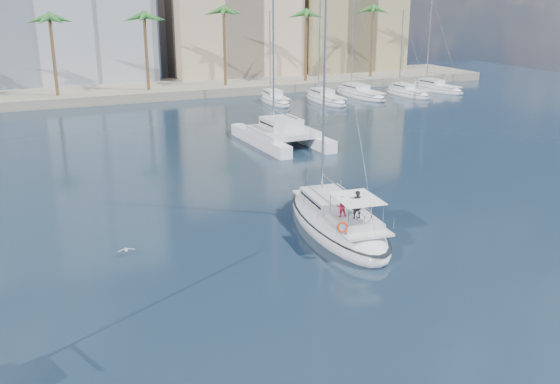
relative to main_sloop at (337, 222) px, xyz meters
name	(u,v)px	position (x,y,z in m)	size (l,w,h in m)	color
ground	(277,264)	(-5.34, -3.05, -0.55)	(160.00, 160.00, 0.00)	black
quay	(103,93)	(-5.34, 57.95, 0.05)	(120.00, 14.00, 1.20)	gray
building_beige	(230,18)	(16.66, 66.95, 9.45)	(20.00, 14.00, 20.00)	beige
building_tan_right	(345,22)	(36.66, 64.95, 8.45)	(18.00, 12.00, 18.00)	tan
palm_centre	(102,22)	(-5.34, 53.95, 9.73)	(3.60, 3.60, 12.30)	brown
palm_right	(334,18)	(28.66, 53.95, 9.73)	(3.60, 3.60, 12.30)	brown
main_sloop	(337,222)	(0.00, 0.00, 0.00)	(5.18, 12.72, 18.38)	white
catamaran	(282,132)	(6.16, 22.36, 0.59)	(6.21, 11.75, 16.87)	white
seagull	(126,250)	(-12.60, 1.28, -0.19)	(0.93, 0.40, 0.17)	silver
moored_yacht_a	(275,103)	(14.66, 43.95, -0.55)	(2.72, 9.35, 11.90)	white
moored_yacht_b	(325,102)	(21.16, 41.95, -0.55)	(3.14, 10.78, 13.72)	white
moored_yacht_c	(360,96)	(27.66, 43.95, -0.55)	(3.55, 12.21, 15.54)	white
moored_yacht_d	(407,96)	(34.16, 41.95, -0.55)	(2.72, 9.35, 11.90)	white
moored_yacht_e	(436,91)	(40.66, 43.95, -0.55)	(3.14, 10.78, 13.72)	white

